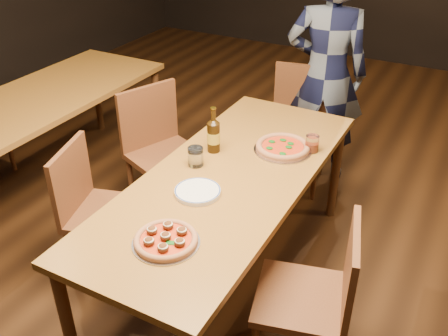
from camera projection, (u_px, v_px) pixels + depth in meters
The scene contains 14 objects.
ground at pixel (228, 279), 3.05m from camera, with size 9.00×9.00×0.00m, color black.
table_main at pixel (228, 186), 2.70m from camera, with size 0.80×2.00×0.75m.
table_left at pixel (41, 105), 3.62m from camera, with size 0.80×2.00×0.75m.
chair_main_nw at pixel (108, 213), 2.88m from camera, with size 0.42×0.42×0.90m, color #572917, non-canonical shape.
chair_main_sw at pixel (167, 156), 3.37m from camera, with size 0.45×0.45×0.96m, color #572917, non-canonical shape.
chair_main_e at pixel (302, 297), 2.31m from camera, with size 0.42×0.42×0.90m, color #572917, non-canonical shape.
chair_end at pixel (296, 129), 3.74m from camera, with size 0.44×0.44×0.95m, color #572917, non-canonical shape.
pizza_meatball at pixel (166, 239), 2.17m from camera, with size 0.30×0.30×0.05m.
pizza_margherita at pixel (283, 147), 2.88m from camera, with size 0.34×0.34×0.04m.
plate_stack at pixel (198, 192), 2.50m from camera, with size 0.23×0.23×0.02m, color white.
beer_bottle at pixel (214, 136), 2.84m from camera, with size 0.07×0.07×0.27m.
water_glass at pixel (196, 157), 2.72m from camera, with size 0.09×0.09×0.11m, color white.
amber_glass at pixel (312, 144), 2.86m from camera, with size 0.08×0.08×0.10m, color #973111.
diner at pixel (326, 74), 3.71m from camera, with size 0.61×0.40×1.67m, color black.
Camera 1 is at (1.05, -2.00, 2.16)m, focal length 40.00 mm.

